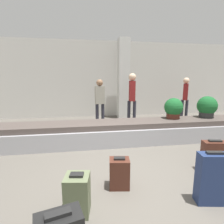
% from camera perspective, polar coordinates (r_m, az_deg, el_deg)
% --- Properties ---
extents(ground_plane, '(18.00, 18.00, 0.00)m').
position_cam_1_polar(ground_plane, '(3.00, 5.78, -21.46)').
color(ground_plane, '#59544C').
extents(back_wall, '(18.00, 0.06, 3.20)m').
position_cam_1_polar(back_wall, '(7.66, -4.05, 10.53)').
color(back_wall, beige).
rests_on(back_wall, ground_plane).
extents(carousel, '(8.83, 0.91, 0.54)m').
position_cam_1_polar(carousel, '(4.50, 0.00, -6.68)').
color(carousel, '#9E9EA3').
rests_on(carousel, ground_plane).
extents(pillar, '(0.44, 0.44, 3.20)m').
position_cam_1_polar(pillar, '(7.24, 3.75, 10.54)').
color(pillar, silver).
rests_on(pillar, ground_plane).
extents(suitcase_0, '(0.42, 0.25, 0.57)m').
position_cam_1_polar(suitcase_0, '(3.60, 30.22, -12.39)').
color(suitcase_0, '#472319').
rests_on(suitcase_0, ground_plane).
extents(suitcase_2, '(0.32, 0.31, 0.51)m').
position_cam_1_polar(suitcase_2, '(2.33, -11.20, -24.85)').
color(suitcase_2, '#5B6647').
rests_on(suitcase_2, ground_plane).
extents(suitcase_4, '(0.39, 0.24, 0.70)m').
position_cam_1_polar(suitcase_4, '(2.71, 29.81, -18.30)').
color(suitcase_4, navy).
rests_on(suitcase_4, ground_plane).
extents(suitcase_5, '(0.32, 0.27, 0.47)m').
position_cam_1_polar(suitcase_5, '(2.74, 2.42, -19.31)').
color(suitcase_5, '#472319').
rests_on(suitcase_5, ground_plane).
extents(potted_plant_0, '(0.53, 0.53, 0.60)m').
position_cam_1_polar(potted_plant_0, '(5.58, 28.58, 1.47)').
color(potted_plant_0, '#2D2D2D').
rests_on(potted_plant_0, carousel).
extents(potted_plant_1, '(0.50, 0.50, 0.56)m').
position_cam_1_polar(potted_plant_1, '(5.04, 19.43, 1.14)').
color(potted_plant_1, '#4C2319').
rests_on(potted_plant_1, carousel).
extents(traveler_0, '(0.31, 0.34, 1.81)m').
position_cam_1_polar(traveler_0, '(6.09, 6.54, 5.78)').
color(traveler_0, '#282833').
rests_on(traveler_0, ground_plane).
extents(traveler_1, '(0.32, 0.37, 1.67)m').
position_cam_1_polar(traveler_1, '(7.53, 22.80, 5.16)').
color(traveler_1, '#282833').
rests_on(traveler_1, ground_plane).
extents(traveler_2, '(0.33, 0.22, 1.60)m').
position_cam_1_polar(traveler_2, '(6.04, -4.00, 4.38)').
color(traveler_2, '#282833').
rests_on(traveler_2, ground_plane).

